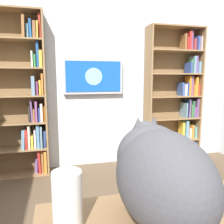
# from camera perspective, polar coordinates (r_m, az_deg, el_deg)

# --- Properties ---
(wall_back) EXTENTS (4.52, 0.06, 2.70)m
(wall_back) POSITION_cam_1_polar(r_m,az_deg,el_deg) (3.43, -3.73, 8.99)
(wall_back) COLOR silver
(wall_back) RESTS_ON ground
(bookshelf_left) EXTENTS (0.87, 0.28, 2.08)m
(bookshelf_left) POSITION_cam_1_polar(r_m,az_deg,el_deg) (3.73, 16.46, 3.36)
(bookshelf_left) COLOR #937047
(bookshelf_left) RESTS_ON ground
(bookshelf_right) EXTENTS (0.86, 0.28, 2.18)m
(bookshelf_right) POSITION_cam_1_polar(r_m,az_deg,el_deg) (3.25, -21.93, 3.05)
(bookshelf_right) COLOR #937047
(bookshelf_right) RESTS_ON ground
(wall_mounted_tv) EXTENTS (0.87, 0.07, 0.51)m
(wall_mounted_tv) POSITION_cam_1_polar(r_m,az_deg,el_deg) (3.33, -4.74, 8.92)
(wall_mounted_tv) COLOR #B7B7BC
(cat) EXTENTS (0.35, 0.64, 0.39)m
(cat) POSITION_cam_1_polar(r_m,az_deg,el_deg) (0.92, 11.83, -14.48)
(cat) COLOR #4C4C51
(cat) RESTS_ON desk
(paper_towel_roll) EXTENTS (0.11, 0.11, 0.22)m
(paper_towel_roll) POSITION_cam_1_polar(r_m,az_deg,el_deg) (0.90, -11.19, -21.05)
(paper_towel_roll) COLOR white
(paper_towel_roll) RESTS_ON desk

